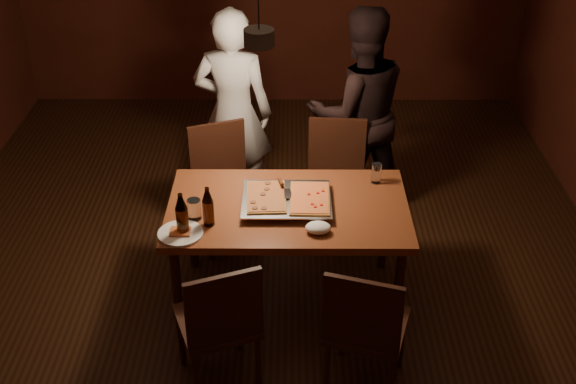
{
  "coord_description": "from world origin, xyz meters",
  "views": [
    {
      "loc": [
        0.18,
        -4.01,
        3.18
      ],
      "look_at": [
        0.17,
        -0.24,
        0.85
      ],
      "focal_mm": 45.0,
      "sensor_mm": 36.0,
      "label": 1
    }
  ],
  "objects_px": {
    "chair_near_left": "(220,317)",
    "pendant_lamp": "(259,36)",
    "plate_slice": "(180,233)",
    "diner_white": "(233,113)",
    "dining_table": "(288,216)",
    "chair_far_left": "(222,174)",
    "diner_dark": "(358,112)",
    "pizza_tray": "(287,201)",
    "chair_near_right": "(365,321)",
    "beer_bottle_b": "(208,206)",
    "beer_bottle_a": "(182,214)",
    "chair_far_right": "(336,169)"
  },
  "relations": [
    {
      "from": "dining_table",
      "to": "plate_slice",
      "type": "relative_size",
      "value": 5.61
    },
    {
      "from": "beer_bottle_a",
      "to": "diner_white",
      "type": "relative_size",
      "value": 0.17
    },
    {
      "from": "pizza_tray",
      "to": "beer_bottle_b",
      "type": "height_order",
      "value": "beer_bottle_b"
    },
    {
      "from": "chair_far_right",
      "to": "chair_near_right",
      "type": "relative_size",
      "value": 0.92
    },
    {
      "from": "plate_slice",
      "to": "diner_dark",
      "type": "relative_size",
      "value": 0.16
    },
    {
      "from": "chair_near_left",
      "to": "diner_dark",
      "type": "height_order",
      "value": "diner_dark"
    },
    {
      "from": "chair_far_left",
      "to": "pendant_lamp",
      "type": "distance_m",
      "value": 1.37
    },
    {
      "from": "chair_far_left",
      "to": "pizza_tray",
      "type": "bearing_deg",
      "value": 101.26
    },
    {
      "from": "beer_bottle_a",
      "to": "plate_slice",
      "type": "height_order",
      "value": "beer_bottle_a"
    },
    {
      "from": "chair_far_left",
      "to": "beer_bottle_a",
      "type": "distance_m",
      "value": 1.13
    },
    {
      "from": "plate_slice",
      "to": "diner_dark",
      "type": "xyz_separation_m",
      "value": [
        1.16,
        1.52,
        0.06
      ]
    },
    {
      "from": "pizza_tray",
      "to": "beer_bottle_a",
      "type": "xyz_separation_m",
      "value": [
        -0.6,
        -0.32,
        0.11
      ]
    },
    {
      "from": "chair_far_right",
      "to": "pendant_lamp",
      "type": "xyz_separation_m",
      "value": [
        -0.52,
        -0.59,
        1.22
      ]
    },
    {
      "from": "plate_slice",
      "to": "diner_white",
      "type": "bearing_deg",
      "value": 82.12
    },
    {
      "from": "chair_far_left",
      "to": "chair_far_right",
      "type": "distance_m",
      "value": 0.84
    },
    {
      "from": "chair_near_right",
      "to": "beer_bottle_b",
      "type": "relative_size",
      "value": 2.05
    },
    {
      "from": "pizza_tray",
      "to": "pendant_lamp",
      "type": "height_order",
      "value": "pendant_lamp"
    },
    {
      "from": "dining_table",
      "to": "beer_bottle_a",
      "type": "bearing_deg",
      "value": -153.41
    },
    {
      "from": "beer_bottle_a",
      "to": "chair_far_right",
      "type": "bearing_deg",
      "value": 49.77
    },
    {
      "from": "chair_far_right",
      "to": "diner_dark",
      "type": "distance_m",
      "value": 0.5
    },
    {
      "from": "pendant_lamp",
      "to": "chair_near_right",
      "type": "bearing_deg",
      "value": -61.04
    },
    {
      "from": "chair_near_left",
      "to": "pizza_tray",
      "type": "bearing_deg",
      "value": 44.87
    },
    {
      "from": "dining_table",
      "to": "chair_far_left",
      "type": "bearing_deg",
      "value": 122.44
    },
    {
      "from": "chair_far_right",
      "to": "diner_white",
      "type": "relative_size",
      "value": 0.3
    },
    {
      "from": "chair_far_left",
      "to": "chair_near_left",
      "type": "xyz_separation_m",
      "value": [
        0.12,
        -1.55,
        0.0
      ]
    },
    {
      "from": "chair_far_right",
      "to": "chair_near_right",
      "type": "distance_m",
      "value": 1.66
    },
    {
      "from": "beer_bottle_b",
      "to": "dining_table",
      "type": "bearing_deg",
      "value": 23.75
    },
    {
      "from": "chair_near_left",
      "to": "beer_bottle_a",
      "type": "height_order",
      "value": "beer_bottle_a"
    },
    {
      "from": "dining_table",
      "to": "chair_far_right",
      "type": "height_order",
      "value": "chair_far_right"
    },
    {
      "from": "chair_far_right",
      "to": "beer_bottle_a",
      "type": "xyz_separation_m",
      "value": [
        -0.96,
        -1.14,
        0.35
      ]
    },
    {
      "from": "chair_far_right",
      "to": "pizza_tray",
      "type": "distance_m",
      "value": 0.93
    },
    {
      "from": "diner_dark",
      "to": "pendant_lamp",
      "type": "xyz_separation_m",
      "value": [
        -0.7,
        -0.97,
        0.94
      ]
    },
    {
      "from": "beer_bottle_a",
      "to": "chair_near_left",
      "type": "bearing_deg",
      "value": -63.09
    },
    {
      "from": "chair_near_right",
      "to": "diner_white",
      "type": "xyz_separation_m",
      "value": [
        -0.84,
        2.01,
        0.28
      ]
    },
    {
      "from": "chair_near_left",
      "to": "diner_dark",
      "type": "bearing_deg",
      "value": 44.86
    },
    {
      "from": "chair_near_left",
      "to": "pendant_lamp",
      "type": "bearing_deg",
      "value": 58.11
    },
    {
      "from": "pizza_tray",
      "to": "diner_dark",
      "type": "height_order",
      "value": "diner_dark"
    },
    {
      "from": "chair_near_left",
      "to": "diner_dark",
      "type": "xyz_separation_m",
      "value": [
        0.9,
        1.99,
        0.28
      ]
    },
    {
      "from": "chair_near_left",
      "to": "pendant_lamp",
      "type": "distance_m",
      "value": 1.61
    },
    {
      "from": "chair_far_right",
      "to": "pizza_tray",
      "type": "xyz_separation_m",
      "value": [
        -0.36,
        -0.82,
        0.24
      ]
    },
    {
      "from": "beer_bottle_b",
      "to": "diner_dark",
      "type": "relative_size",
      "value": 0.16
    },
    {
      "from": "diner_white",
      "to": "beer_bottle_a",
      "type": "bearing_deg",
      "value": 90.73
    },
    {
      "from": "pizza_tray",
      "to": "diner_white",
      "type": "bearing_deg",
      "value": 108.16
    },
    {
      "from": "pizza_tray",
      "to": "diner_dark",
      "type": "distance_m",
      "value": 1.31
    },
    {
      "from": "chair_near_right",
      "to": "pendant_lamp",
      "type": "height_order",
      "value": "pendant_lamp"
    },
    {
      "from": "chair_near_right",
      "to": "chair_far_right",
      "type": "bearing_deg",
      "value": 109.56
    },
    {
      "from": "beer_bottle_b",
      "to": "pizza_tray",
      "type": "bearing_deg",
      "value": 25.23
    },
    {
      "from": "diner_white",
      "to": "pendant_lamp",
      "type": "xyz_separation_m",
      "value": [
        0.25,
        -0.95,
        0.94
      ]
    },
    {
      "from": "chair_far_right",
      "to": "diner_white",
      "type": "height_order",
      "value": "diner_white"
    },
    {
      "from": "chair_far_left",
      "to": "dining_table",
      "type": "bearing_deg",
      "value": 101.35
    }
  ]
}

